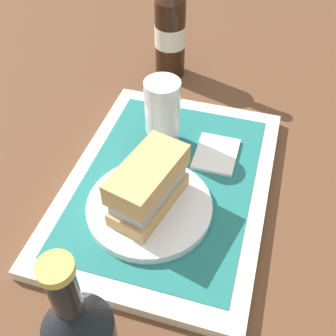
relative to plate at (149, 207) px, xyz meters
The scene contains 8 objects.
ground_plane 0.07m from the plate, ahead, with size 3.00×3.00×0.00m, color brown.
tray 0.07m from the plate, ahead, with size 0.44×0.32×0.02m, color beige.
placemat 0.07m from the plate, ahead, with size 0.38×0.27×0.00m, color #1E6B66.
plate is the anchor object (origin of this frame).
sandwich 0.05m from the plate, 14.31° to the right, with size 0.14×0.09×0.08m.
beer_glass 0.17m from the plate, ahead, with size 0.06×0.06×0.12m.
napkin_folded 0.16m from the plate, 26.64° to the right, with size 0.09×0.07×0.01m, color white.
beer_bottle 0.41m from the plate, 11.75° to the left, with size 0.07×0.07×0.27m.
Camera 1 is at (-0.43, -0.13, 0.51)m, focal length 43.67 mm.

